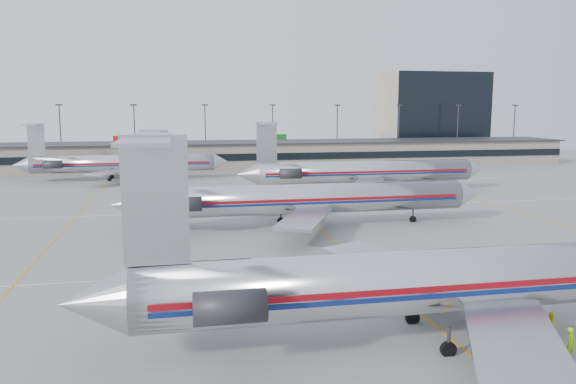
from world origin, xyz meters
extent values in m
plane|color=gray|center=(0.00, 0.00, 0.00)|extent=(260.00, 260.00, 0.00)
cube|color=silver|center=(0.00, 10.00, 0.01)|extent=(160.00, 0.15, 0.02)
cube|color=gray|center=(0.00, 98.00, 3.00)|extent=(160.00, 16.00, 6.00)
cube|color=black|center=(0.00, 89.90, 3.20)|extent=(160.00, 0.20, 1.60)
cube|color=#2D2D30|center=(0.00, 98.00, 6.10)|extent=(162.00, 17.00, 0.30)
cylinder|color=#38383D|center=(-45.00, 112.00, 7.50)|extent=(0.30, 0.30, 15.00)
cube|color=#2D2D30|center=(-45.00, 112.00, 15.10)|extent=(1.60, 0.40, 0.35)
cylinder|color=#38383D|center=(-27.00, 112.00, 7.50)|extent=(0.30, 0.30, 15.00)
cube|color=#2D2D30|center=(-27.00, 112.00, 15.10)|extent=(1.60, 0.40, 0.35)
cylinder|color=#38383D|center=(-9.00, 112.00, 7.50)|extent=(0.30, 0.30, 15.00)
cube|color=#2D2D30|center=(-9.00, 112.00, 15.10)|extent=(1.60, 0.40, 0.35)
cylinder|color=#38383D|center=(9.00, 112.00, 7.50)|extent=(0.30, 0.30, 15.00)
cube|color=#2D2D30|center=(9.00, 112.00, 15.10)|extent=(1.60, 0.40, 0.35)
cylinder|color=#38383D|center=(27.00, 112.00, 7.50)|extent=(0.30, 0.30, 15.00)
cube|color=#2D2D30|center=(27.00, 112.00, 15.10)|extent=(1.60, 0.40, 0.35)
cylinder|color=#38383D|center=(45.00, 112.00, 7.50)|extent=(0.30, 0.30, 15.00)
cube|color=#2D2D30|center=(45.00, 112.00, 15.10)|extent=(1.60, 0.40, 0.35)
cylinder|color=#38383D|center=(63.00, 112.00, 7.50)|extent=(0.30, 0.30, 15.00)
cube|color=#2D2D30|center=(63.00, 112.00, 15.10)|extent=(1.60, 0.40, 0.35)
cylinder|color=#38383D|center=(81.00, 112.00, 7.50)|extent=(0.30, 0.30, 15.00)
cube|color=#2D2D30|center=(81.00, 112.00, 15.10)|extent=(1.60, 0.40, 0.35)
cube|color=tan|center=(62.00, 128.00, 12.50)|extent=(30.00, 20.00, 25.00)
cylinder|color=silver|center=(1.91, -6.38, 3.73)|extent=(42.61, 3.94, 3.94)
cone|color=#AAABAF|center=(-21.31, -6.38, 3.73)|extent=(3.83, 3.94, 3.94)
cube|color=maroon|center=(1.91, -8.36, 3.89)|extent=(40.48, 0.05, 0.37)
cube|color=navy|center=(1.91, -8.36, 3.46)|extent=(40.48, 0.05, 0.30)
cube|color=#AAABAF|center=(-0.22, 1.08, 2.66)|extent=(9.91, 14.44, 0.34)
cube|color=#AAABAF|center=(-0.22, -13.84, 2.66)|extent=(9.91, 14.44, 0.34)
cube|color=#AAABAF|center=(-17.80, -6.38, 9.32)|extent=(3.62, 0.27, 7.24)
cube|color=#AAABAF|center=(-18.12, -6.38, 12.73)|extent=(2.56, 11.18, 0.19)
cylinder|color=#2D2D30|center=(-14.07, -3.34, 4.05)|extent=(3.83, 1.81, 1.81)
cylinder|color=#2D2D30|center=(-14.07, -9.42, 4.05)|extent=(3.83, 1.81, 1.81)
cylinder|color=#2D2D30|center=(-1.29, -8.94, 0.88)|extent=(0.21, 0.21, 1.76)
cylinder|color=#2D2D30|center=(-1.29, -3.82, 0.88)|extent=(0.21, 0.21, 1.76)
cylinder|color=silver|center=(-1.05, 27.90, 3.42)|extent=(39.12, 3.62, 3.62)
cone|color=silver|center=(20.08, 27.90, 3.42)|extent=(3.13, 3.62, 3.62)
cone|color=#AAABAF|center=(-22.37, 27.90, 3.42)|extent=(3.52, 3.62, 3.62)
cube|color=maroon|center=(-1.05, 26.08, 3.57)|extent=(37.16, 0.05, 0.34)
cube|color=navy|center=(-1.05, 26.08, 3.18)|extent=(37.16, 0.05, 0.27)
cube|color=#AAABAF|center=(-3.00, 34.74, 2.44)|extent=(9.10, 13.26, 0.31)
cube|color=#AAABAF|center=(-3.00, 21.05, 2.44)|extent=(9.10, 13.26, 0.31)
cube|color=#AAABAF|center=(-19.14, 27.90, 8.56)|extent=(3.33, 0.24, 6.65)
cube|color=#AAABAF|center=(-19.43, 27.90, 11.69)|extent=(2.35, 10.27, 0.18)
cylinder|color=#2D2D30|center=(-15.72, 30.68, 3.72)|extent=(3.52, 1.66, 1.66)
cylinder|color=#2D2D30|center=(-15.72, 25.11, 3.72)|extent=(3.52, 1.66, 1.66)
cylinder|color=#2D2D30|center=(12.64, 27.90, 0.81)|extent=(0.20, 0.20, 1.61)
cylinder|color=#2D2D30|center=(-3.98, 25.55, 0.81)|extent=(0.20, 0.20, 1.61)
cylinder|color=#2D2D30|center=(-3.98, 30.24, 0.81)|extent=(0.20, 0.20, 1.61)
cylinder|color=black|center=(12.64, 27.90, 0.34)|extent=(0.88, 0.29, 0.88)
cylinder|color=silver|center=(15.44, 54.05, 3.47)|extent=(37.69, 3.67, 3.67)
cone|color=silver|center=(35.87, 54.05, 3.47)|extent=(3.17, 3.67, 3.67)
cone|color=#AAABAF|center=(-5.19, 54.05, 3.47)|extent=(3.57, 3.67, 3.67)
cube|color=maroon|center=(15.44, 52.21, 3.62)|extent=(35.81, 0.05, 0.35)
cube|color=navy|center=(15.44, 52.21, 3.22)|extent=(35.81, 0.05, 0.28)
cube|color=#AAABAF|center=(13.45, 61.00, 2.48)|extent=(9.22, 13.45, 0.32)
cube|color=#AAABAF|center=(13.45, 47.11, 2.48)|extent=(9.22, 13.45, 0.32)
cube|color=#AAABAF|center=(-1.92, 54.05, 8.68)|extent=(3.37, 0.25, 6.74)
cube|color=#AAABAF|center=(-2.22, 54.05, 11.85)|extent=(2.38, 10.41, 0.18)
cylinder|color=#2D2D30|center=(1.55, 56.88, 3.77)|extent=(3.57, 1.69, 1.69)
cylinder|color=#2D2D30|center=(1.55, 51.23, 3.77)|extent=(3.57, 1.69, 1.69)
cylinder|color=#2D2D30|center=(28.33, 54.05, 0.82)|extent=(0.20, 0.20, 1.64)
cylinder|color=#2D2D30|center=(12.46, 51.67, 0.82)|extent=(0.20, 0.20, 1.64)
cylinder|color=#2D2D30|center=(12.46, 56.43, 0.82)|extent=(0.20, 0.20, 1.64)
cylinder|color=black|center=(28.33, 54.05, 0.35)|extent=(0.89, 0.30, 0.89)
cylinder|color=silver|center=(-26.94, 79.22, 3.28)|extent=(35.60, 3.47, 3.47)
cone|color=silver|center=(-7.64, 79.22, 3.28)|extent=(3.00, 3.47, 3.47)
cone|color=#AAABAF|center=(-46.42, 79.22, 3.28)|extent=(3.37, 3.47, 3.47)
cube|color=maroon|center=(-26.94, 77.48, 3.42)|extent=(33.82, 0.05, 0.33)
cube|color=navy|center=(-26.94, 77.48, 3.04)|extent=(33.82, 0.05, 0.26)
cube|color=#AAABAF|center=(-28.81, 85.78, 2.34)|extent=(8.71, 12.70, 0.30)
cube|color=#AAABAF|center=(-28.81, 72.66, 2.34)|extent=(8.71, 12.70, 0.30)
cube|color=#AAABAF|center=(-43.33, 79.22, 8.20)|extent=(3.19, 0.23, 6.37)
cube|color=#AAABAF|center=(-43.61, 79.22, 11.19)|extent=(2.25, 9.84, 0.17)
cylinder|color=#2D2D30|center=(-40.05, 81.89, 3.56)|extent=(3.37, 1.59, 1.59)
cylinder|color=#2D2D30|center=(-40.05, 76.55, 3.56)|extent=(3.37, 1.59, 1.59)
cylinder|color=#2D2D30|center=(-14.76, 79.22, 0.77)|extent=(0.19, 0.19, 1.55)
cylinder|color=#2D2D30|center=(-29.75, 76.97, 0.77)|extent=(0.19, 0.19, 1.55)
cylinder|color=#2D2D30|center=(-29.75, 81.47, 0.77)|extent=(0.19, 0.19, 1.55)
cylinder|color=black|center=(-14.76, 79.22, 0.33)|extent=(0.84, 0.28, 0.84)
cube|color=#A6A6A6|center=(4.07, -6.22, 0.39)|extent=(3.35, 2.12, 0.44)
cube|color=#2D2D30|center=(4.60, -6.22, 1.40)|extent=(3.28, 1.81, 1.13)
cylinder|color=black|center=(5.21, -5.74, 0.22)|extent=(0.44, 0.14, 0.44)
cylinder|color=black|center=(5.21, -6.70, 0.22)|extent=(0.44, 0.14, 0.44)
cylinder|color=black|center=(2.93, -5.74, 0.22)|extent=(0.44, 0.14, 0.44)
cylinder|color=black|center=(2.93, -6.70, 0.22)|extent=(0.44, 0.14, 0.44)
imported|color=#AAE015|center=(5.34, -10.79, 0.96)|extent=(0.84, 0.75, 1.92)
imported|color=#CCE215|center=(6.19, -7.96, 0.87)|extent=(0.87, 0.69, 1.73)
camera|label=1|loc=(-16.57, -37.59, 14.39)|focal=35.00mm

